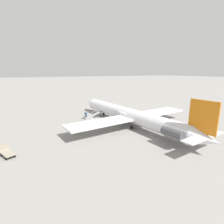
# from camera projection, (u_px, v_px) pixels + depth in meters

# --- Properties ---
(ground_plane) EXTENTS (600.00, 600.00, 0.00)m
(ground_plane) POSITION_uv_depth(u_px,v_px,m) (127.00, 124.00, 33.03)
(ground_plane) COLOR gray
(airplane_main) EXTENTS (32.34, 24.86, 6.54)m
(airplane_main) POSITION_uv_depth(u_px,v_px,m) (131.00, 115.00, 31.82)
(airplane_main) COLOR silver
(airplane_main) RESTS_ON ground
(boarding_stairs) EXTENTS (1.46, 4.10, 1.65)m
(boarding_stairs) POSITION_uv_depth(u_px,v_px,m) (90.00, 117.00, 37.25)
(boarding_stairs) COLOR #99999E
(boarding_stairs) RESTS_ON ground
(passenger) EXTENTS (0.36, 0.55, 1.74)m
(passenger) POSITION_uv_depth(u_px,v_px,m) (86.00, 115.00, 36.26)
(passenger) COLOR #23232D
(passenger) RESTS_ON ground
(luggage_cart) EXTENTS (2.45, 1.86, 1.22)m
(luggage_cart) POSITION_uv_depth(u_px,v_px,m) (7.00, 153.00, 20.54)
(luggage_cart) COLOR #9E937F
(luggage_cart) RESTS_ON ground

